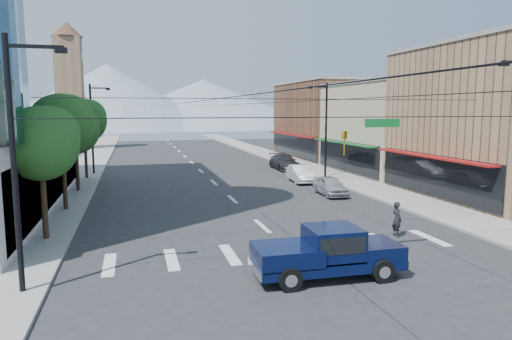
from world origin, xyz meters
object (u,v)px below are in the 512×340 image
Objects in this scene: pedestrian at (397,219)px; parked_car_mid at (300,174)px; pickup_truck at (327,251)px; parked_car_near at (330,186)px; parked_car_far at (284,162)px.

parked_car_mid is at bearing -5.58° from pedestrian.
parked_car_near is at bearing 66.83° from pickup_truck.
pedestrian is 0.32× the size of parked_car_far.
parked_car_near is at bearing -94.50° from parked_car_far.
pedestrian is 0.42× the size of parked_car_near.
parked_car_near is 0.76× the size of parked_car_far.
parked_car_near is at bearing -8.20° from pedestrian.
parked_car_far reaches higher than parked_car_mid.
parked_car_near is (7.32, 15.91, -0.31)m from pickup_truck.
parked_car_mid is (7.32, 22.45, -0.28)m from pickup_truck.
pickup_truck reaches higher than parked_car_near.
pedestrian is 0.39× the size of parked_car_mid.
pickup_truck reaches higher than parked_car_far.
pedestrian is at bearing -95.37° from parked_car_far.
parked_car_far is (8.71, 31.13, -0.23)m from pickup_truck.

